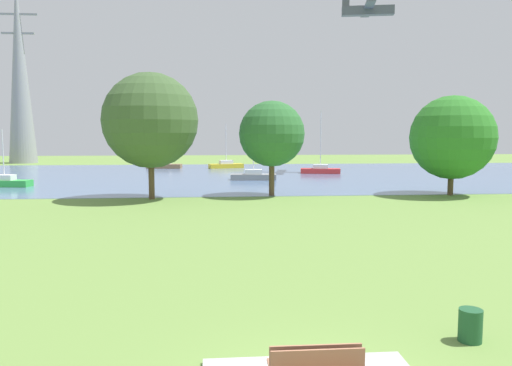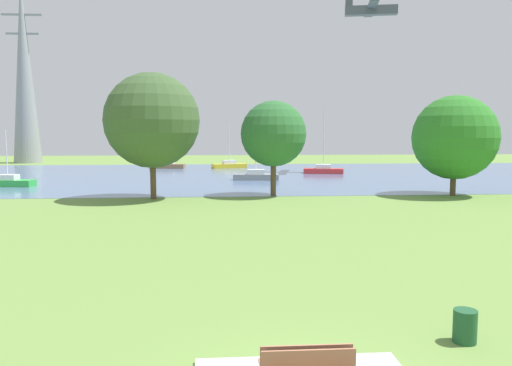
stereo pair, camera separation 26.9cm
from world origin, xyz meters
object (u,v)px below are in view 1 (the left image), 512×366
Objects in this scene: tree_mid_shore at (452,138)px; electricity_pylon at (20,71)px; sailboat_green at (4,182)px; sailboat_brown at (164,165)px; tree_west_near at (150,121)px; litter_bin at (470,325)px; tree_east_far at (272,134)px; sailboat_yellow at (226,165)px; light_aircraft at (367,10)px; sailboat_gray at (253,176)px; sailboat_red at (320,170)px.

electricity_pylon is at bearing 136.92° from tree_mid_shore.
electricity_pylon is (-11.96, 37.64, 14.53)m from sailboat_green.
tree_west_near reaches higher than sailboat_brown.
electricity_pylon reaches higher than litter_bin.
tree_mid_shore is (23.68, 0.44, -1.29)m from tree_west_near.
electricity_pylon is (-50.36, 47.10, 10.35)m from tree_mid_shore.
sailboat_green is 25.90m from tree_east_far.
light_aircraft is (17.52, -7.75, 19.70)m from sailboat_yellow.
tree_east_far is at bearing -69.81° from sailboat_brown.
light_aircraft reaches higher than sailboat_gray.
sailboat_green is at bearing 166.16° from tree_mid_shore.
tree_mid_shore is (5.97, -21.81, 4.16)m from sailboat_red.
sailboat_green reaches higher than litter_bin.
tree_east_far reaches higher than litter_bin.
litter_bin is 0.15× the size of sailboat_green.
sailboat_green is at bearing -159.15° from sailboat_red.
sailboat_gray is at bearing 11.36° from sailboat_green.
sailboat_gray is 14.09m from tree_east_far.
sailboat_brown is at bearing -31.38° from electricity_pylon.
tree_west_near reaches higher than sailboat_red.
sailboat_yellow is at bearing 46.85° from sailboat_green.
tree_east_far is at bearing 93.23° from litter_bin.
light_aircraft reaches higher than sailboat_red.
sailboat_red is (6.82, 49.26, 0.07)m from litter_bin.
sailboat_brown reaches higher than litter_bin.
sailboat_yellow is 0.82× the size of tree_east_far.
litter_bin is at bearing -63.25° from electricity_pylon.
litter_bin is 0.03× the size of electricity_pylon.
sailboat_brown is at bearing 110.19° from tree_east_far.
litter_bin is at bearing -85.69° from sailboat_yellow.
sailboat_red is at bearing 82.11° from litter_bin.
sailboat_red is at bearing 51.49° from tree_west_near.
tree_west_near is 1.26× the size of tree_east_far.
sailboat_gray is 0.25× the size of electricity_pylon.
litter_bin is 41.69m from sailboat_gray.
light_aircraft reaches higher than tree_east_far.
sailboat_red is 53.11m from electricity_pylon.
tree_mid_shore is 0.94× the size of light_aircraft.
sailboat_yellow is 39.16m from electricity_pylon.
sailboat_green is 0.18× the size of electricity_pylon.
sailboat_green is 34.70m from sailboat_red.
tree_west_near is 55.27m from electricity_pylon.
sailboat_brown is 33.71m from tree_east_far.
sailboat_gray reaches higher than litter_bin.
sailboat_gray is (-2.01, 41.64, 0.07)m from litter_bin.
litter_bin is 56.85m from light_aircraft.
electricity_pylon is at bearing 155.69° from light_aircraft.
light_aircraft is (38.64, 14.78, 19.71)m from sailboat_green.
sailboat_yellow is 0.21× the size of electricity_pylon.
tree_mid_shore is (14.81, -14.20, 4.16)m from sailboat_gray.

